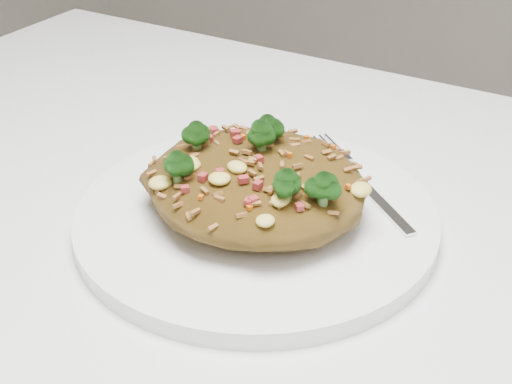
# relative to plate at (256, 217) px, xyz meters

# --- Properties ---
(plate) EXTENTS (0.27, 0.27, 0.01)m
(plate) POSITION_rel_plate_xyz_m (0.00, 0.00, 0.00)
(plate) COLOR white
(plate) RESTS_ON dining_table
(fried_rice) EXTENTS (0.17, 0.15, 0.07)m
(fried_rice) POSITION_rel_plate_xyz_m (0.00, -0.00, 0.04)
(fried_rice) COLOR brown
(fried_rice) RESTS_ON plate
(fork) EXTENTS (0.13, 0.11, 0.00)m
(fork) POSITION_rel_plate_xyz_m (0.06, 0.07, 0.01)
(fork) COLOR silver
(fork) RESTS_ON plate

